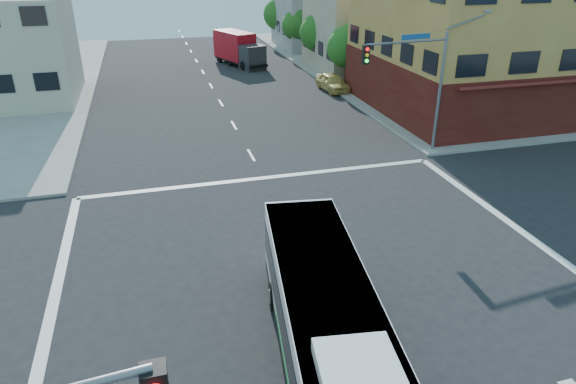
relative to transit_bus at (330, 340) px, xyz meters
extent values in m
plane|color=black|center=(1.55, 5.15, -1.65)|extent=(120.00, 120.00, 0.00)
cube|color=gray|center=(36.55, 40.15, -1.57)|extent=(50.00, 50.00, 0.15)
cube|color=gold|center=(21.55, 23.65, 5.35)|extent=(18.00, 15.00, 14.00)
cube|color=#551E13|center=(21.55, 23.65, 0.35)|extent=(18.09, 15.08, 4.00)
cube|color=maroon|center=(21.55, 16.55, 1.95)|extent=(16.00, 1.60, 0.51)
cube|color=#C0B493|center=(18.55, 39.15, 2.85)|extent=(12.00, 10.00, 9.00)
cube|color=#AAAAA5|center=(18.55, 53.15, 3.35)|extent=(12.00, 10.00, 10.00)
cylinder|color=slate|center=(12.35, 15.95, 1.85)|extent=(0.18, 0.18, 7.00)
cylinder|color=slate|center=(9.85, 15.70, 4.95)|extent=(5.01, 0.62, 0.12)
cube|color=black|center=(7.35, 15.45, 4.45)|extent=(0.32, 0.30, 1.00)
sphere|color=#FF0C0C|center=(7.35, 15.28, 4.75)|extent=(0.20, 0.20, 0.20)
sphere|color=yellow|center=(7.35, 15.28, 4.45)|extent=(0.20, 0.20, 0.20)
sphere|color=#19FF33|center=(7.35, 15.28, 4.15)|extent=(0.20, 0.20, 0.20)
cube|color=#144A8A|center=(10.35, 15.75, 5.20)|extent=(1.80, 0.22, 0.28)
cube|color=gray|center=(14.85, 16.20, 6.35)|extent=(0.50, 0.22, 0.14)
cylinder|color=#3C2816|center=(13.35, 33.15, -0.69)|extent=(0.28, 0.28, 1.92)
sphere|color=#1C5618|center=(13.35, 33.15, 1.72)|extent=(3.60, 3.60, 3.60)
sphere|color=#1C5618|center=(13.75, 32.85, 2.62)|extent=(2.52, 2.52, 2.52)
cylinder|color=#3C2816|center=(13.35, 41.15, -0.65)|extent=(0.28, 0.28, 1.99)
sphere|color=#1C5618|center=(13.35, 41.15, 1.87)|extent=(3.80, 3.80, 3.80)
sphere|color=#1C5618|center=(13.75, 40.85, 2.82)|extent=(2.66, 2.66, 2.66)
cylinder|color=#3C2816|center=(13.35, 49.15, -0.70)|extent=(0.28, 0.28, 1.89)
sphere|color=#1C5618|center=(13.35, 49.15, 1.60)|extent=(3.40, 3.40, 3.40)
sphere|color=#1C5618|center=(13.75, 48.85, 2.45)|extent=(2.38, 2.38, 2.38)
cylinder|color=#3C2816|center=(13.35, 57.15, -0.63)|extent=(0.28, 0.28, 2.03)
sphere|color=#1C5618|center=(13.35, 57.15, 1.98)|extent=(4.00, 4.00, 4.00)
sphere|color=#1C5618|center=(13.75, 56.85, 2.98)|extent=(2.80, 2.80, 2.80)
cube|color=black|center=(0.00, 0.02, -1.13)|extent=(3.97, 11.62, 0.43)
cube|color=white|center=(0.00, 0.02, 0.03)|extent=(3.95, 11.59, 2.70)
cube|color=black|center=(0.00, 0.02, 0.20)|extent=(3.95, 11.26, 1.18)
cube|color=black|center=(0.77, 5.59, 0.10)|extent=(2.21, 0.36, 1.28)
cube|color=#E5590C|center=(0.78, 5.62, 1.05)|extent=(1.80, 0.30, 0.27)
cube|color=white|center=(0.00, 0.02, 1.33)|extent=(3.87, 11.36, 0.11)
cube|color=white|center=(-0.39, -2.80, 1.55)|extent=(1.96, 2.30, 0.34)
cube|color=#137A38|center=(-1.27, -0.28, -0.65)|extent=(0.73, 5.16, 0.27)
cube|color=#137A38|center=(1.15, -0.62, -0.65)|extent=(0.73, 5.16, 0.27)
cylinder|color=black|center=(-0.62, 3.78, -1.16)|extent=(0.42, 1.02, 0.99)
cylinder|color=#99999E|center=(-0.75, 3.80, -1.16)|extent=(0.11, 0.49, 0.49)
cylinder|color=black|center=(1.62, 3.47, -1.16)|extent=(0.42, 1.02, 0.99)
cylinder|color=#99999E|center=(1.75, 3.45, -1.16)|extent=(0.11, 0.49, 0.49)
cube|color=#26262B|center=(6.63, 41.96, -0.44)|extent=(2.72, 2.67, 2.43)
cube|color=black|center=(6.93, 41.13, -0.06)|extent=(1.87, 0.74, 0.93)
cube|color=#A60C16|center=(5.41, 45.30, 0.31)|extent=(3.90, 5.68, 2.80)
cube|color=black|center=(5.80, 44.24, -1.14)|extent=(4.49, 7.72, 0.28)
cylinder|color=black|center=(5.65, 41.80, -1.18)|extent=(0.57, 0.97, 0.93)
cylinder|color=black|center=(7.49, 42.48, -1.18)|extent=(0.57, 0.97, 0.93)
cylinder|color=black|center=(4.72, 44.35, -1.18)|extent=(0.57, 0.97, 0.93)
cylinder|color=black|center=(6.56, 45.02, -1.18)|extent=(0.57, 0.97, 0.93)
cylinder|color=black|center=(3.92, 46.54, -1.18)|extent=(0.57, 0.97, 0.93)
cylinder|color=black|center=(5.76, 47.21, -1.18)|extent=(0.57, 0.97, 0.93)
imported|color=#D4B75C|center=(11.53, 31.52, -0.91)|extent=(2.04, 4.46, 1.48)
camera|label=1|loc=(-3.92, -10.01, 9.43)|focal=32.00mm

